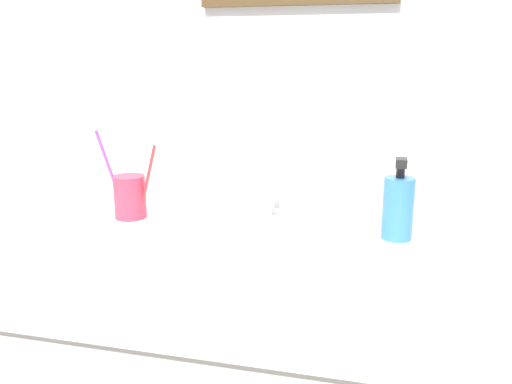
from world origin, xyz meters
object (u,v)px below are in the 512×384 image
faucet (275,191)px  toothbrush_red (149,170)px  toothbrush_purple (107,162)px  soap_dispenser (398,207)px  toothbrush_cup (130,197)px

faucet → toothbrush_red: bearing=-155.9°
faucet → toothbrush_purple: size_ratio=0.71×
toothbrush_purple → soap_dispenser: bearing=1.2°
toothbrush_cup → toothbrush_purple: size_ratio=0.44×
faucet → toothbrush_purple: toothbrush_purple is taller
faucet → soap_dispenser: (0.26, -0.11, 0.01)m
toothbrush_red → faucet: bearing=24.1°
toothbrush_red → soap_dispenser: (0.50, 0.00, -0.04)m
faucet → toothbrush_red: 0.27m
toothbrush_purple → soap_dispenser: toothbrush_purple is taller
toothbrush_cup → soap_dispenser: size_ratio=0.58×
toothbrush_cup → toothbrush_purple: toothbrush_purple is taller
toothbrush_purple → toothbrush_red: 0.09m
toothbrush_red → soap_dispenser: 0.50m
faucet → toothbrush_purple: 0.36m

